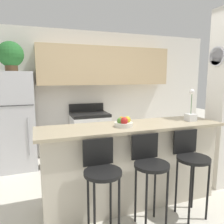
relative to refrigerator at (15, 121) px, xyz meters
The scene contains 13 objects.
ground_plane 2.42m from the refrigerator, 49.80° to the right, with size 14.00×14.00×0.00m, color beige.
wall_back 1.74m from the refrigerator, 11.00° to the left, with size 5.60×0.38×2.55m.
pillar_right 3.41m from the refrigerator, 30.59° to the right, with size 0.38×0.32×2.55m.
counter_bar 2.28m from the refrigerator, 49.80° to the right, with size 2.32×0.62×1.03m.
refrigerator is the anchor object (origin of this frame).
stove_range 1.42m from the refrigerator, ahead, with size 0.73×0.59×1.07m.
bar_stool_left 2.38m from the refrigerator, 67.20° to the right, with size 0.37×0.37×1.00m.
bar_stool_mid 2.63m from the refrigerator, 56.32° to the right, with size 0.37×0.37×1.00m.
bar_stool_right 2.97m from the refrigerator, 47.62° to the right, with size 0.37×0.37×1.00m.
potted_plant_on_fridge 1.13m from the refrigerator, 117.10° to the left, with size 0.43×0.43×0.50m.
orchid_vase 2.92m from the refrigerator, 37.33° to the right, with size 0.12×0.12×0.43m.
fruit_bowl 2.23m from the refrigerator, 53.39° to the right, with size 0.22×0.22×0.12m.
trash_bin 0.90m from the refrigerator, 22.45° to the right, with size 0.28×0.28×0.38m.
Camera 1 is at (-1.13, -2.41, 1.62)m, focal length 35.00 mm.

